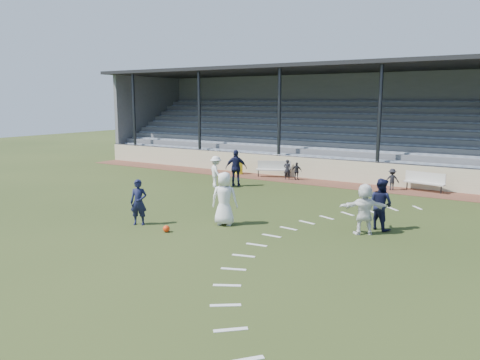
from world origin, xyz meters
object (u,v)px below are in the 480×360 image
(trash_bin, at_px, (239,168))
(player_navy_lead, at_px, (139,202))
(bench_left, at_px, (274,167))
(football, at_px, (166,229))
(bench_right, at_px, (425,180))
(player_white_lead, at_px, (224,199))

(trash_bin, distance_m, player_navy_lead, 12.44)
(bench_left, xyz_separation_m, player_navy_lead, (0.93, -12.18, 0.26))
(football, bearing_deg, bench_left, 101.12)
(bench_left, xyz_separation_m, bench_right, (8.52, 0.11, 0.00))
(bench_right, height_order, player_navy_lead, player_navy_lead)
(bench_right, distance_m, player_white_lead, 11.71)
(trash_bin, height_order, player_navy_lead, player_navy_lead)
(bench_left, xyz_separation_m, trash_bin, (-2.34, -0.19, -0.17))
(football, bearing_deg, trash_bin, 111.34)
(bench_left, distance_m, trash_bin, 2.35)
(football, height_order, player_white_lead, player_white_lead)
(player_white_lead, bearing_deg, bench_left, -92.34)
(bench_right, xyz_separation_m, trash_bin, (-10.86, -0.29, -0.17))
(trash_bin, relative_size, football, 3.30)
(bench_left, relative_size, player_navy_lead, 1.18)
(bench_left, xyz_separation_m, player_white_lead, (3.60, -10.51, 0.40))
(bench_right, height_order, player_white_lead, player_white_lead)
(trash_bin, xyz_separation_m, football, (4.77, -12.22, -0.30))
(football, bearing_deg, player_white_lead, 58.31)
(bench_left, relative_size, trash_bin, 2.53)
(football, xyz_separation_m, player_navy_lead, (-1.50, 0.22, 0.72))
(football, distance_m, player_white_lead, 2.38)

